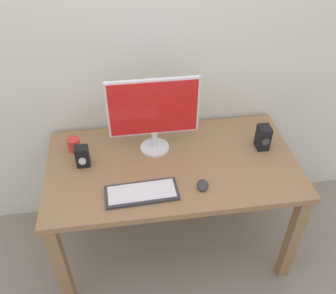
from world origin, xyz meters
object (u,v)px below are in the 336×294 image
object	(u,v)px
desk	(172,175)
keyboard_primary	(142,193)
monitor	(154,112)
mouse	(203,185)
audio_controller	(82,156)
coffee_mug	(74,145)
speaker_right	(263,137)

from	to	relation	value
desk	keyboard_primary	xyz separation A→B (m)	(-0.20, -0.23, 0.11)
monitor	mouse	bearing A→B (deg)	-59.35
audio_controller	keyboard_primary	bearing A→B (deg)	-41.61
mouse	coffee_mug	distance (m)	0.82
mouse	speaker_right	distance (m)	0.52
keyboard_primary	audio_controller	bearing A→B (deg)	138.39
desk	audio_controller	size ratio (longest dim) A/B	11.14
monitor	coffee_mug	distance (m)	0.53
desk	coffee_mug	world-z (taller)	coffee_mug
audio_controller	coffee_mug	size ratio (longest dim) A/B	1.58
keyboard_primary	mouse	bearing A→B (deg)	0.96
desk	keyboard_primary	world-z (taller)	keyboard_primary
speaker_right	audio_controller	bearing A→B (deg)	-179.43
desk	monitor	bearing A→B (deg)	120.49
keyboard_primary	speaker_right	distance (m)	0.82
monitor	speaker_right	xyz separation A→B (m)	(0.65, -0.09, -0.19)
desk	mouse	xyz separation A→B (m)	(0.13, -0.22, 0.12)
desk	monitor	world-z (taller)	monitor
desk	speaker_right	distance (m)	0.59
speaker_right	coffee_mug	size ratio (longest dim) A/B	1.83
monitor	keyboard_primary	distance (m)	0.47
speaker_right	audio_controller	size ratio (longest dim) A/B	1.16
desk	keyboard_primary	distance (m)	0.32
keyboard_primary	coffee_mug	world-z (taller)	coffee_mug
keyboard_primary	coffee_mug	size ratio (longest dim) A/B	4.73
keyboard_primary	mouse	size ratio (longest dim) A/B	4.48
desk	monitor	size ratio (longest dim) A/B	2.79
desk	monitor	distance (m)	0.41
speaker_right	coffee_mug	world-z (taller)	speaker_right
desk	keyboard_primary	size ratio (longest dim) A/B	3.72
keyboard_primary	coffee_mug	xyz separation A→B (m)	(-0.37, 0.42, 0.03)
coffee_mug	keyboard_primary	bearing A→B (deg)	-48.83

